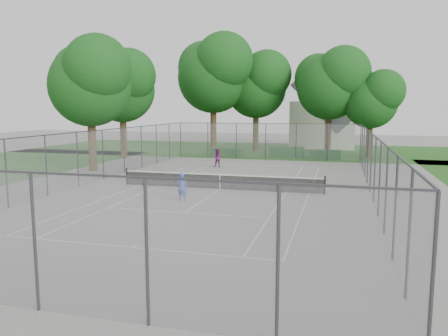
% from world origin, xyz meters
% --- Properties ---
extents(ground, '(120.00, 120.00, 0.00)m').
position_xyz_m(ground, '(0.00, 0.00, 0.00)').
color(ground, slate).
rests_on(ground, ground).
extents(grass_far, '(60.00, 20.00, 0.00)m').
position_xyz_m(grass_far, '(0.00, 26.00, 0.00)').
color(grass_far, '#1D4D16').
rests_on(grass_far, ground).
extents(court_markings, '(11.03, 23.83, 0.01)m').
position_xyz_m(court_markings, '(0.00, 0.00, 0.01)').
color(court_markings, silver).
rests_on(court_markings, ground).
extents(tennis_net, '(12.87, 0.10, 1.10)m').
position_xyz_m(tennis_net, '(0.00, 0.00, 0.51)').
color(tennis_net, black).
rests_on(tennis_net, ground).
extents(perimeter_fence, '(18.08, 34.08, 3.52)m').
position_xyz_m(perimeter_fence, '(0.00, 0.00, 1.81)').
color(perimeter_fence, '#38383D').
rests_on(perimeter_fence, ground).
extents(tree_far_left, '(9.19, 8.39, 13.21)m').
position_xyz_m(tree_far_left, '(-6.78, 21.98, 9.08)').
color(tree_far_left, '#392814').
rests_on(tree_far_left, ground).
extents(tree_far_midleft, '(7.96, 7.27, 11.44)m').
position_xyz_m(tree_far_midleft, '(-2.31, 24.19, 7.86)').
color(tree_far_midleft, '#392814').
rests_on(tree_far_midleft, ground).
extents(tree_far_midright, '(7.85, 7.17, 11.28)m').
position_xyz_m(tree_far_midright, '(5.96, 21.70, 7.75)').
color(tree_far_midright, '#392814').
rests_on(tree_far_midright, ground).
extents(tree_far_right, '(6.12, 5.59, 8.79)m').
position_xyz_m(tree_far_right, '(10.07, 20.86, 6.04)').
color(tree_far_right, '#392814').
rests_on(tree_far_right, ground).
extents(tree_side_back, '(7.44, 6.79, 10.70)m').
position_xyz_m(tree_side_back, '(-13.84, 13.85, 7.35)').
color(tree_side_back, '#392814').
rests_on(tree_side_back, ground).
extents(tree_side_front, '(7.37, 6.73, 10.59)m').
position_xyz_m(tree_side_front, '(-11.99, 5.12, 7.28)').
color(tree_side_front, '#392814').
rests_on(tree_side_front, ground).
extents(hedge_left, '(3.42, 1.03, 0.86)m').
position_xyz_m(hedge_left, '(-4.22, 17.93, 0.43)').
color(hedge_left, '#164419').
rests_on(hedge_left, ground).
extents(hedge_mid, '(3.39, 0.97, 1.07)m').
position_xyz_m(hedge_mid, '(1.90, 18.85, 0.53)').
color(hedge_mid, '#164419').
rests_on(hedge_mid, ground).
extents(hedge_right, '(2.99, 1.10, 0.90)m').
position_xyz_m(hedge_right, '(5.77, 18.31, 0.45)').
color(hedge_right, '#164419').
rests_on(hedge_right, ground).
extents(house, '(7.75, 6.01, 9.65)m').
position_xyz_m(house, '(4.91, 30.81, 3.88)').
color(house, silver).
rests_on(house, ground).
extents(girl_player, '(0.58, 0.39, 1.54)m').
position_xyz_m(girl_player, '(-1.10, -3.76, 0.77)').
color(girl_player, '#314FB8').
rests_on(girl_player, ground).
extents(woman_player, '(0.80, 0.63, 1.61)m').
position_xyz_m(woman_player, '(-2.88, 9.69, 0.81)').
color(woman_player, '#68225E').
rests_on(woman_player, ground).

